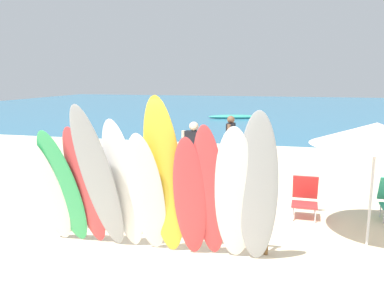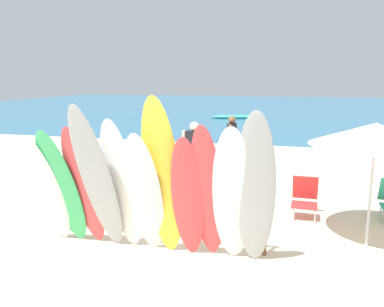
{
  "view_description": "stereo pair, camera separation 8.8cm",
  "coord_description": "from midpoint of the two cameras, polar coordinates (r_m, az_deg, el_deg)",
  "views": [
    {
      "loc": [
        2.13,
        -6.06,
        2.8
      ],
      "look_at": [
        0.0,
        2.32,
        1.12
      ],
      "focal_mm": 37.46,
      "sensor_mm": 36.0,
      "label": 1
    },
    {
      "loc": [
        2.22,
        -6.04,
        2.8
      ],
      "look_at": [
        0.0,
        2.32,
        1.12
      ],
      "focal_mm": 37.46,
      "sensor_mm": 36.0,
      "label": 2
    }
  ],
  "objects": [
    {
      "name": "surfboard_white_0",
      "position": [
        6.9,
        -20.3,
        -5.11
      ],
      "size": [
        0.59,
        0.89,
        1.93
      ],
      "primitive_type": "ellipsoid",
      "rotation": [
        0.41,
        0.0,
        -0.01
      ],
      "color": "white",
      "rests_on": "ground"
    },
    {
      "name": "beach_umbrella",
      "position": [
        7.01,
        24.45,
        2.54
      ],
      "size": [
        2.06,
        2.06,
        2.07
      ],
      "color": "silver",
      "rests_on": "ground"
    },
    {
      "name": "surfboard_yellow_6",
      "position": [
        5.92,
        -4.34,
        -3.88
      ],
      "size": [
        0.59,
        0.91,
        2.56
      ],
      "primitive_type": "ellipsoid",
      "rotation": [
        0.32,
        0.0,
        0.03
      ],
      "color": "yellow",
      "rests_on": "ground"
    },
    {
      "name": "surfboard_green_1",
      "position": [
        6.73,
        -18.19,
        -4.89
      ],
      "size": [
        0.63,
        0.94,
        2.04
      ],
      "primitive_type": "ellipsoid",
      "rotation": [
        0.4,
        0.0,
        -0.06
      ],
      "color": "#38B266",
      "rests_on": "ground"
    },
    {
      "name": "surfboard_white_4",
      "position": [
        6.32,
        -10.14,
        -4.71
      ],
      "size": [
        0.59,
        0.82,
        2.22
      ],
      "primitive_type": "ellipsoid",
      "rotation": [
        0.31,
        0.0,
        -0.06
      ],
      "color": "white",
      "rests_on": "ground"
    },
    {
      "name": "surfboard_white_9",
      "position": [
        5.78,
        5.65,
        -6.25
      ],
      "size": [
        0.65,
        0.96,
        2.18
      ],
      "primitive_type": "ellipsoid",
      "rotation": [
        0.38,
        0.0,
        0.08
      ],
      "color": "white",
      "rests_on": "ground"
    },
    {
      "name": "surfboard_grey_3",
      "position": [
        6.27,
        -13.52,
        -3.89
      ],
      "size": [
        0.66,
        1.12,
        2.44
      ],
      "primitive_type": "ellipsoid",
      "rotation": [
        0.39,
        0.0,
        -0.1
      ],
      "color": "#999EA3",
      "rests_on": "ground"
    },
    {
      "name": "beachgoer_strolling",
      "position": [
        9.99,
        0.01,
        0.47
      ],
      "size": [
        0.64,
        0.27,
        1.69
      ],
      "rotation": [
        0.0,
        0.0,
        3.08
      ],
      "color": "beige",
      "rests_on": "ground"
    },
    {
      "name": "ocean_water",
      "position": [
        36.52,
        10.87,
        6.42
      ],
      "size": [
        60.0,
        40.0,
        0.02
      ],
      "primitive_type": "cube",
      "color": "teal",
      "rests_on": "ground"
    },
    {
      "name": "surfboard_red_8",
      "position": [
        5.84,
        2.08,
        -5.94
      ],
      "size": [
        0.47,
        0.95,
        2.2
      ],
      "primitive_type": "ellipsoid",
      "rotation": [
        0.38,
        0.0,
        0.01
      ],
      "color": "#D13D42",
      "rests_on": "ground"
    },
    {
      "name": "beachgoer_near_rack",
      "position": [
        9.51,
        -14.83,
        -1.21
      ],
      "size": [
        0.38,
        0.55,
        1.47
      ],
      "rotation": [
        0.0,
        0.0,
        1.33
      ],
      "color": "#9E704C",
      "rests_on": "ground"
    },
    {
      "name": "surfboard_red_2",
      "position": [
        6.57,
        -15.33,
        -4.85
      ],
      "size": [
        0.51,
        0.87,
        2.1
      ],
      "primitive_type": "ellipsoid",
      "rotation": [
        0.36,
        0.0,
        -0.03
      ],
      "color": "#D13D42",
      "rests_on": "ground"
    },
    {
      "name": "surfboard_rack",
      "position": [
        6.82,
        -5.24,
        -8.42
      ],
      "size": [
        3.73,
        0.07,
        0.66
      ],
      "color": "brown",
      "rests_on": "ground"
    },
    {
      "name": "ground",
      "position": [
        20.36,
        8.01,
        2.99
      ],
      "size": [
        60.0,
        60.0,
        0.0
      ],
      "primitive_type": "plane",
      "color": "beige"
    },
    {
      "name": "surfboard_white_5",
      "position": [
        6.09,
        -6.86,
        -6.0
      ],
      "size": [
        0.59,
        0.97,
        2.05
      ],
      "primitive_type": "ellipsoid",
      "rotation": [
        0.41,
        0.0,
        0.06
      ],
      "color": "white",
      "rests_on": "ground"
    },
    {
      "name": "beachgoer_photographing",
      "position": [
        12.02,
        5.3,
        2.08
      ],
      "size": [
        0.43,
        0.62,
        1.64
      ],
      "rotation": [
        0.0,
        0.0,
        4.67
      ],
      "color": "brown",
      "rests_on": "ground"
    },
    {
      "name": "distant_boat",
      "position": [
        26.88,
        6.01,
        5.23
      ],
      "size": [
        3.58,
        1.45,
        0.28
      ],
      "color": "teal",
      "rests_on": "ground"
    },
    {
      "name": "beachgoer_midbeach",
      "position": [
        15.44,
        -5.66,
        4.14
      ],
      "size": [
        0.47,
        0.49,
        1.68
      ],
      "rotation": [
        0.0,
        0.0,
        2.32
      ],
      "color": "tan",
      "rests_on": "ground"
    },
    {
      "name": "surfboard_grey_10",
      "position": [
        5.68,
        8.87,
        -5.49
      ],
      "size": [
        0.62,
        0.97,
        2.4
      ],
      "primitive_type": "ellipsoid",
      "rotation": [
        0.35,
        0.0,
        0.06
      ],
      "color": "#999EA3",
      "rests_on": "ground"
    },
    {
      "name": "surfboard_red_7",
      "position": [
        5.92,
        -0.71,
        -6.61
      ],
      "size": [
        0.55,
        0.87,
        2.02
      ],
      "primitive_type": "ellipsoid",
      "rotation": [
        0.37,
        0.0,
        0.08
      ],
      "color": "#D13D42",
      "rests_on": "ground"
    },
    {
      "name": "beach_chair_red",
      "position": [
        8.39,
        15.49,
        -5.8
      ],
      "size": [
        0.52,
        0.69,
        0.82
      ],
      "rotation": [
        0.0,
        0.0,
        -0.03
      ],
      "color": "#B7B7BC",
      "rests_on": "ground"
    }
  ]
}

